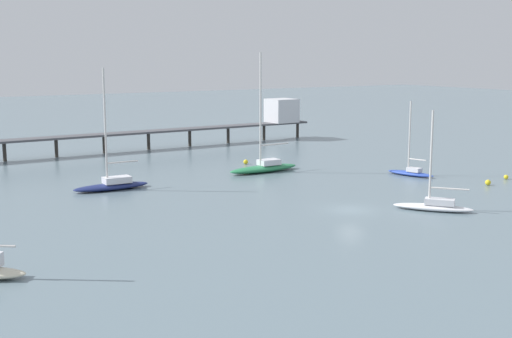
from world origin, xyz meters
The scene contains 9 objects.
ground_plane centered at (0.00, 0.00, 0.00)m, with size 400.00×400.00×0.00m, color slate.
pier centered at (14.51, 48.87, 3.98)m, with size 59.30×4.95×6.98m.
sailboat_white centered at (6.54, -4.39, 0.61)m, with size 5.99×6.91×9.47m.
sailboat_green centered at (4.44, 22.17, 0.78)m, with size 10.04×2.88×14.82m.
sailboat_navy centered at (-15.78, 21.29, 0.72)m, with size 8.45×2.40×13.17m.
sailboat_blue centered at (18.13, 10.45, 0.57)m, with size 3.17×6.37×9.02m.
mooring_buoy_inner centered at (25.99, 2.78, 0.27)m, with size 0.53×0.53×0.53m, color yellow.
mooring_buoy_mid centered at (21.13, 1.41, 0.31)m, with size 0.63×0.63×0.63m, color yellow.
mooring_buoy_near centered at (5.58, 28.61, 0.31)m, with size 0.63×0.63×0.63m, color yellow.
Camera 1 is at (-40.58, -48.45, 14.52)m, focal length 47.50 mm.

